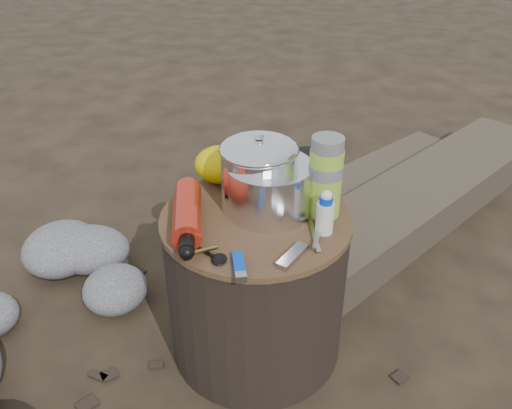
# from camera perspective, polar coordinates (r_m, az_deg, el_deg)

# --- Properties ---
(ground) EXTENTS (60.00, 60.00, 0.00)m
(ground) POSITION_cam_1_polar(r_m,az_deg,el_deg) (1.64, 0.00, -14.43)
(ground) COLOR #2E241A
(ground) RESTS_ON ground
(stump) EXTENTS (0.48, 0.48, 0.44)m
(stump) POSITION_cam_1_polar(r_m,az_deg,el_deg) (1.48, 0.00, -8.49)
(stump) COLOR black
(stump) RESTS_ON ground
(rock_ring) EXTENTS (0.44, 0.95, 0.19)m
(rock_ring) POSITION_cam_1_polar(r_m,az_deg,el_deg) (1.64, -22.73, -12.72)
(rock_ring) COLOR #5E5D63
(rock_ring) RESTS_ON ground
(log_main) EXTENTS (1.42, 1.59, 0.15)m
(log_main) POSITION_cam_1_polar(r_m,az_deg,el_deg) (2.13, 15.38, -0.65)
(log_main) COLOR #40362B
(log_main) RESTS_ON ground
(log_small) EXTENTS (0.97, 1.00, 0.10)m
(log_small) POSITION_cam_1_polar(r_m,az_deg,el_deg) (2.31, 10.62, 1.87)
(log_small) COLOR #40362B
(log_small) RESTS_ON ground
(foil_windscreen) EXTENTS (0.22, 0.22, 0.13)m
(foil_windscreen) POSITION_cam_1_polar(r_m,az_deg,el_deg) (1.34, 1.40, 1.79)
(foil_windscreen) COLOR silver
(foil_windscreen) RESTS_ON stump
(camping_pot) EXTENTS (0.19, 0.19, 0.19)m
(camping_pot) POSITION_cam_1_polar(r_m,az_deg,el_deg) (1.35, 0.31, 3.39)
(camping_pot) COLOR silver
(camping_pot) RESTS_ON stump
(fuel_bottle) EXTENTS (0.13, 0.30, 0.07)m
(fuel_bottle) POSITION_cam_1_polar(r_m,az_deg,el_deg) (1.31, -7.31, -0.91)
(fuel_bottle) COLOR #AF2414
(fuel_bottle) RESTS_ON stump
(thermos) EXTENTS (0.08, 0.08, 0.21)m
(thermos) POSITION_cam_1_polar(r_m,az_deg,el_deg) (1.32, 7.38, 2.89)
(thermos) COLOR #95BF37
(thermos) RESTS_ON stump
(travel_mug) EXTENTS (0.07, 0.07, 0.11)m
(travel_mug) POSITION_cam_1_polar(r_m,az_deg,el_deg) (1.45, 5.46, 3.51)
(travel_mug) COLOR black
(travel_mug) RESTS_ON stump
(stuff_sack) EXTENTS (0.15, 0.12, 0.10)m
(stuff_sack) POSITION_cam_1_polar(r_m,az_deg,el_deg) (1.48, -3.64, 4.25)
(stuff_sack) COLOR #DAC203
(stuff_sack) RESTS_ON stump
(food_pouch) EXTENTS (0.10, 0.03, 0.12)m
(food_pouch) POSITION_cam_1_polar(r_m,az_deg,el_deg) (1.45, -1.29, 4.01)
(food_pouch) COLOR #1B1853
(food_pouch) RESTS_ON stump
(lighter) EXTENTS (0.04, 0.10, 0.02)m
(lighter) POSITION_cam_1_polar(r_m,az_deg,el_deg) (1.18, -1.84, -6.28)
(lighter) COLOR #063CBF
(lighter) RESTS_ON stump
(multitool) EXTENTS (0.07, 0.10, 0.01)m
(multitool) POSITION_cam_1_polar(r_m,az_deg,el_deg) (1.21, 3.91, -5.47)
(multitool) COLOR #ADACB1
(multitool) RESTS_ON stump
(pot_grabber) EXTENTS (0.04, 0.14, 0.01)m
(pot_grabber) POSITION_cam_1_polar(r_m,az_deg,el_deg) (1.28, 6.18, -3.14)
(pot_grabber) COLOR #ADACB1
(pot_grabber) RESTS_ON stump
(spork) EXTENTS (0.13, 0.10, 0.01)m
(spork) POSITION_cam_1_polar(r_m,az_deg,el_deg) (1.24, -6.09, -4.62)
(spork) COLOR black
(spork) RESTS_ON stump
(squeeze_bottle) EXTENTS (0.04, 0.04, 0.10)m
(squeeze_bottle) POSITION_cam_1_polar(r_m,az_deg,el_deg) (1.28, 7.34, -1.02)
(squeeze_bottle) COLOR silver
(squeeze_bottle) RESTS_ON stump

